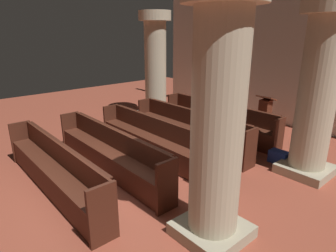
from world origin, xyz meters
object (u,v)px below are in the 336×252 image
pew_row_0 (218,118)px  kneeler_box_blue (279,157)px  pew_row_2 (153,137)px  pillar_aisle_side (318,88)px  pillar_aisle_rear (218,118)px  pew_row_1 (189,127)px  pew_row_3 (109,150)px  hymn_book (201,97)px  pillar_far_side (155,64)px  pew_row_4 (53,167)px  lectern (264,117)px

pew_row_0 → kneeler_box_blue: (2.06, -0.39, -0.35)m
pew_row_2 → pillar_aisle_side: bearing=34.8°
pillar_aisle_rear → kneeler_box_blue: 3.43m
pew_row_1 → pew_row_3: size_ratio=1.00×
pew_row_2 → kneeler_box_blue: (2.06, 1.89, -0.35)m
pew_row_2 → pillar_aisle_rear: bearing=-21.8°
pew_row_1 → pillar_aisle_side: 3.05m
pew_row_2 → hymn_book: (-0.85, 2.47, 0.42)m
pew_row_1 → pillar_far_side: 3.10m
pillar_far_side → kneeler_box_blue: (4.69, -0.31, -1.62)m
pew_row_4 → lectern: (0.71, 5.75, -0.04)m
pew_row_0 → pillar_far_side: bearing=-178.2°
lectern → hymn_book: (-1.56, -0.99, 0.45)m
pew_row_0 → pew_row_3: bearing=-90.0°
pillar_far_side → lectern: size_ratio=3.13×
pillar_aisle_side → pillar_far_side: 5.31m
pillar_aisle_side → pillar_far_side: (-5.30, 0.34, 0.00)m
pew_row_0 → pillar_aisle_side: (2.68, -0.42, 1.27)m
pew_row_4 → hymn_book: (-0.85, 4.76, 0.42)m
hymn_book → lectern: bearing=32.5°
pew_row_3 → hymn_book: size_ratio=20.38×
pew_row_1 → kneeler_box_blue: (2.06, 0.75, -0.35)m
pillar_far_side → hymn_book: 1.99m
pew_row_1 → pew_row_3: same height
lectern → pillar_far_side: bearing=-159.2°
pew_row_0 → kneeler_box_blue: pew_row_0 is taller
lectern → pew_row_4: bearing=-97.1°
lectern → hymn_book: 1.90m
pew_row_0 → hymn_book: size_ratio=20.38×
pillar_far_side → kneeler_box_blue: pillar_far_side is taller
pew_row_1 → kneeler_box_blue: pew_row_1 is taller
pew_row_0 → pew_row_4: 4.56m
pew_row_0 → pillar_aisle_rear: 4.47m
pillar_aisle_rear → kneeler_box_blue: pillar_aisle_rear is taller
pew_row_4 → kneeler_box_blue: bearing=63.7°
pew_row_1 → lectern: lectern is taller
pillar_far_side → hymn_book: bearing=8.8°
pillar_far_side → pew_row_2: bearing=-39.9°
kneeler_box_blue → pillar_aisle_side: bearing=-3.0°
pillar_aisle_side → pillar_far_side: bearing=176.3°
pillar_aisle_side → pillar_far_side: same height
pillar_aisle_side → pew_row_3: bearing=-131.7°
pew_row_0 → kneeler_box_blue: size_ratio=9.16×
pew_row_1 → pillar_aisle_rear: size_ratio=1.08×
pillar_far_side → hymn_book: (1.78, 0.28, -0.86)m
pillar_far_side → hymn_book: pillar_far_side is taller
lectern → kneeler_box_blue: lectern is taller
pillar_aisle_rear → pillar_aisle_side: bearing=90.0°
pew_row_3 → pillar_aisle_side: size_ratio=1.08×
pillar_far_side → pillar_aisle_rear: same height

